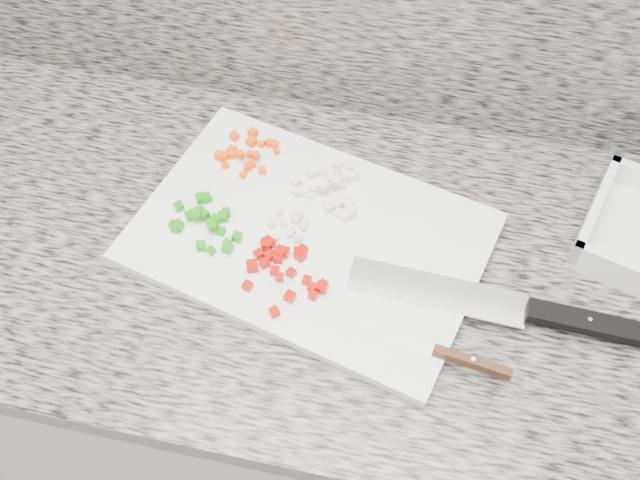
# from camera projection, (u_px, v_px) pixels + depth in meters

# --- Properties ---
(cabinet) EXTENTS (3.92, 0.62, 0.86)m
(cabinet) POSITION_uv_depth(u_px,v_px,m) (317.00, 378.00, 1.44)
(cabinet) COLOR beige
(cabinet) RESTS_ON ground
(countertop) EXTENTS (3.96, 0.64, 0.04)m
(countertop) POSITION_uv_depth(u_px,v_px,m) (316.00, 257.00, 1.07)
(countertop) COLOR slate
(countertop) RESTS_ON cabinet
(cutting_board) EXTENTS (0.57, 0.45, 0.02)m
(cutting_board) POSITION_uv_depth(u_px,v_px,m) (310.00, 238.00, 1.05)
(cutting_board) COLOR white
(cutting_board) RESTS_ON countertop
(carrot_pile) EXTENTS (0.10, 0.10, 0.02)m
(carrot_pile) POSITION_uv_depth(u_px,v_px,m) (245.00, 152.00, 1.13)
(carrot_pile) COLOR #F94705
(carrot_pile) RESTS_ON cutting_board
(onion_pile) EXTENTS (0.11, 0.11, 0.02)m
(onion_pile) POSITION_uv_depth(u_px,v_px,m) (330.00, 190.00, 1.08)
(onion_pile) COLOR silver
(onion_pile) RESTS_ON cutting_board
(green_pepper_pile) EXTENTS (0.12, 0.11, 0.02)m
(green_pepper_pile) POSITION_uv_depth(u_px,v_px,m) (204.00, 221.00, 1.05)
(green_pepper_pile) COLOR #18820B
(green_pepper_pile) RESTS_ON cutting_board
(red_pepper_pile) EXTENTS (0.12, 0.13, 0.02)m
(red_pepper_pile) POSITION_uv_depth(u_px,v_px,m) (283.00, 265.00, 1.01)
(red_pepper_pile) COLOR #B40A02
(red_pepper_pile) RESTS_ON cutting_board
(garlic_pile) EXTENTS (0.06, 0.06, 0.01)m
(garlic_pile) POSITION_uv_depth(u_px,v_px,m) (294.00, 225.00, 1.05)
(garlic_pile) COLOR beige
(garlic_pile) RESTS_ON cutting_board
(chef_knife) EXTENTS (0.41, 0.07, 0.02)m
(chef_knife) POSITION_uv_depth(u_px,v_px,m) (535.00, 312.00, 0.97)
(chef_knife) COLOR silver
(chef_knife) RESTS_ON cutting_board
(paring_knife) EXTENTS (0.21, 0.05, 0.02)m
(paring_knife) POSITION_uv_depth(u_px,v_px,m) (452.00, 356.00, 0.93)
(paring_knife) COLOR silver
(paring_knife) RESTS_ON cutting_board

